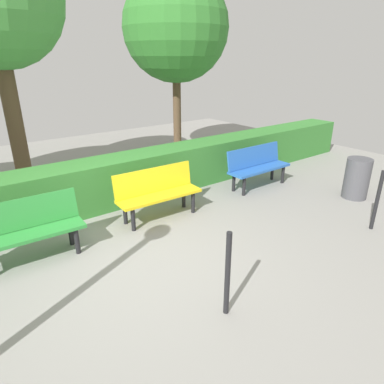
{
  "coord_description": "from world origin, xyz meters",
  "views": [
    {
      "loc": [
        1.81,
        3.69,
        2.61
      ],
      "look_at": [
        -1.29,
        -0.4,
        0.55
      ],
      "focal_mm": 31.35,
      "sensor_mm": 36.0,
      "label": 1
    }
  ],
  "objects_px": {
    "bench_blue": "(257,165)",
    "tree_near": "(176,28)",
    "trash_bin": "(357,178)",
    "bench_green": "(24,229)",
    "bench_yellow": "(158,191)"
  },
  "relations": [
    {
      "from": "bench_blue",
      "to": "tree_near",
      "type": "distance_m",
      "value": 4.09
    },
    {
      "from": "bench_blue",
      "to": "trash_bin",
      "type": "distance_m",
      "value": 1.96
    },
    {
      "from": "bench_green",
      "to": "trash_bin",
      "type": "xyz_separation_m",
      "value": [
        -5.74,
        1.54,
        -0.08
      ]
    },
    {
      "from": "bench_yellow",
      "to": "bench_green",
      "type": "bearing_deg",
      "value": 4.03
    },
    {
      "from": "bench_yellow",
      "to": "tree_near",
      "type": "xyz_separation_m",
      "value": [
        -2.49,
        -2.97,
        2.81
      ]
    },
    {
      "from": "bench_blue",
      "to": "tree_near",
      "type": "xyz_separation_m",
      "value": [
        0.01,
        -2.97,
        2.81
      ]
    },
    {
      "from": "bench_yellow",
      "to": "tree_near",
      "type": "bearing_deg",
      "value": -128.26
    },
    {
      "from": "bench_blue",
      "to": "bench_yellow",
      "type": "xyz_separation_m",
      "value": [
        2.5,
        0.0,
        -0.0
      ]
    },
    {
      "from": "bench_green",
      "to": "trash_bin",
      "type": "distance_m",
      "value": 5.95
    },
    {
      "from": "bench_blue",
      "to": "bench_yellow",
      "type": "height_order",
      "value": "same"
    },
    {
      "from": "trash_bin",
      "to": "bench_yellow",
      "type": "bearing_deg",
      "value": -24.36
    },
    {
      "from": "bench_green",
      "to": "tree_near",
      "type": "relative_size",
      "value": 0.33
    },
    {
      "from": "tree_near",
      "to": "trash_bin",
      "type": "height_order",
      "value": "tree_near"
    },
    {
      "from": "bench_yellow",
      "to": "bench_green",
      "type": "relative_size",
      "value": 0.99
    },
    {
      "from": "bench_green",
      "to": "tree_near",
      "type": "height_order",
      "value": "tree_near"
    }
  ]
}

